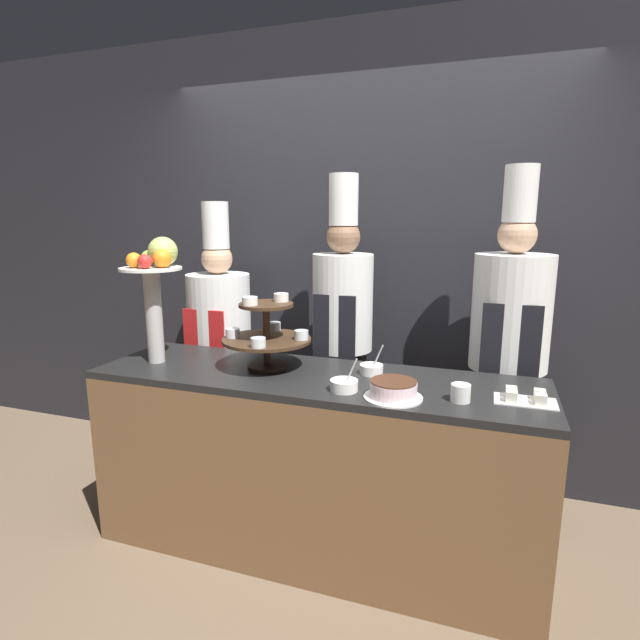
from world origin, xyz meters
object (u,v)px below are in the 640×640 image
Objects in this scene: serving_bowl_near at (344,385)px; serving_bowl_far at (371,369)px; cake_round at (393,390)px; cup_white at (461,393)px; fruit_pedestal at (156,277)px; tiered_stand at (267,333)px; chef_center_left at (342,329)px; chef_left at (220,336)px; cake_square_tray at (525,398)px; chef_center_right at (509,343)px.

serving_bowl_far is at bearing 77.76° from serving_bowl_near.
cake_round is 3.10× the size of cup_white.
serving_bowl_far is at bearing 7.30° from fruit_pedestal.
cake_round is 1.63× the size of serving_bowl_near.
tiered_stand is 0.58m from chef_center_left.
cup_white is (1.53, -0.10, -0.41)m from fruit_pedestal.
tiered_stand is 0.97m from cup_white.
serving_bowl_far is (-0.43, 0.24, -0.01)m from cup_white.
fruit_pedestal is 1.13m from serving_bowl_near.
chef_center_left is (0.24, 0.52, -0.07)m from tiered_stand.
cake_square_tray is at bearing -19.07° from chef_left.
chef_center_right reaches higher than cake_round.
cup_white is 0.53× the size of serving_bowl_near.
serving_bowl_far is (0.52, 0.07, -0.16)m from tiered_stand.
chef_center_right reaches higher than cake_square_tray.
chef_left reaches higher than cake_round.
cake_round is at bearing -5.89° from serving_bowl_near.
chef_center_left is 0.91m from chef_center_right.
serving_bowl_far is at bearing 166.65° from cake_square_tray.
chef_center_right is at bearing 95.10° from cake_square_tray.
fruit_pedestal is (-0.58, -0.07, 0.26)m from tiered_stand.
chef_center_right is (0.91, -0.00, -0.01)m from chef_center_left.
fruit_pedestal is at bearing -172.70° from serving_bowl_far.
serving_bowl_far reaches higher than cake_round.
serving_bowl_near is (-0.74, -0.11, 0.01)m from cake_square_tray.
chef_center_left is (-0.28, 0.45, 0.08)m from serving_bowl_far.
fruit_pedestal is 0.74m from chef_left.
serving_bowl_near is (1.04, -0.13, -0.42)m from fruit_pedestal.
cup_white is at bearing -44.25° from chef_center_left.
chef_center_right reaches higher than chef_center_left.
serving_bowl_near is 0.08× the size of chef_center_right.
serving_bowl_far is (1.10, 0.14, -0.42)m from fruit_pedestal.
tiered_stand reaches higher than serving_bowl_far.
tiered_stand is 0.54m from serving_bowl_far.
cup_white is 0.99m from chef_center_left.
chef_center_left reaches higher than cake_square_tray.
serving_bowl_far is 0.54m from chef_center_left.
tiered_stand is 0.23× the size of chef_center_right.
chef_left is (-1.03, 0.72, -0.03)m from serving_bowl_near.
cake_square_tray is 0.75m from serving_bowl_near.
chef_center_right is (0.68, 0.72, 0.07)m from serving_bowl_near.
serving_bowl_near reaches higher than cake_round.
tiered_stand reaches higher than cup_white.
serving_bowl_near is 0.09× the size of chef_left.
chef_left is (0.01, 0.59, -0.44)m from fruit_pedestal.
serving_bowl_near is 1.26m from chef_left.
chef_center_right is (0.46, 0.74, 0.06)m from cake_round.
cake_square_tray is at bearing -32.50° from chef_center_left.
chef_center_left is (-0.71, 0.69, 0.07)m from cup_white.
fruit_pedestal is 1.83m from cake_square_tray.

